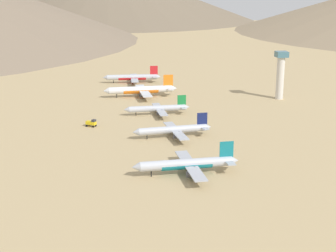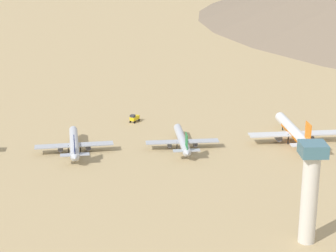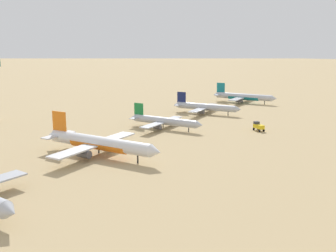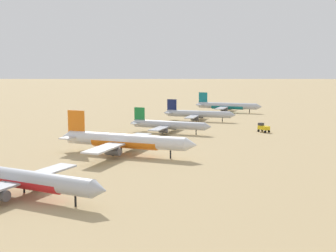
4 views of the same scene
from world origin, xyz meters
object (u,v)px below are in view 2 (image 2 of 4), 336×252
parked_jet_2 (182,140)px  control_tower (310,188)px  parked_jet_1 (294,132)px  service_truck (134,118)px  parked_jet_3 (74,143)px

parked_jet_2 → control_tower: (-80.33, -31.16, 13.17)m
control_tower → parked_jet_1: bearing=-10.6°
service_truck → control_tower: bearing=-156.2°
parked_jet_1 → control_tower: size_ratio=1.59×
control_tower → parked_jet_3: bearing=44.1°
service_truck → parked_jet_1: bearing=-114.2°
parked_jet_2 → control_tower: size_ratio=1.23×
parked_jet_3 → control_tower: size_ratio=1.29×
parked_jet_3 → control_tower: 108.31m
parked_jet_1 → parked_jet_2: bearing=97.1°
parked_jet_1 → service_truck: size_ratio=8.42×
parked_jet_1 → parked_jet_2: size_ratio=1.30×
parked_jet_1 → control_tower: (-86.26, 16.16, 12.15)m
parked_jet_2 → service_truck: parked_jet_2 is taller
parked_jet_2 → parked_jet_3: bearing=94.0°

